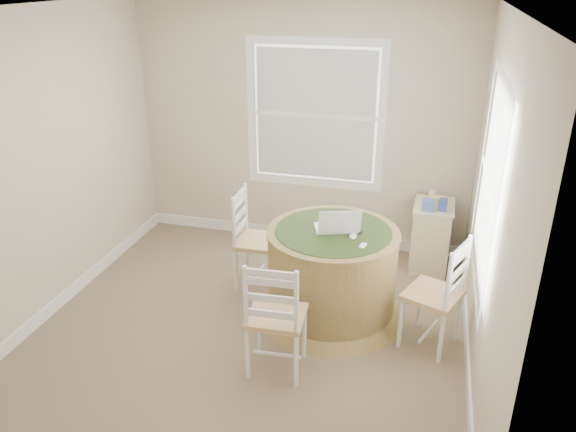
% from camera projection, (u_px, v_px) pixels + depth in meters
% --- Properties ---
extents(room, '(3.64, 3.64, 2.64)m').
position_uv_depth(room, '(274.00, 181.00, 4.44)').
color(room, '#827152').
rests_on(room, ground).
extents(round_table, '(1.31, 1.31, 0.82)m').
position_uv_depth(round_table, '(332.00, 269.00, 4.89)').
color(round_table, olive).
rests_on(round_table, ground).
extents(chair_left, '(0.41, 0.43, 0.95)m').
position_uv_depth(chair_left, '(258.00, 241.00, 5.32)').
color(chair_left, white).
rests_on(chair_left, ground).
extents(chair_near, '(0.44, 0.42, 0.95)m').
position_uv_depth(chair_near, '(276.00, 316.00, 4.18)').
color(chair_near, white).
rests_on(chair_near, ground).
extents(chair_right, '(0.53, 0.54, 0.95)m').
position_uv_depth(chair_right, '(433.00, 294.00, 4.46)').
color(chair_right, white).
rests_on(chair_right, ground).
extents(laptop, '(0.44, 0.41, 0.25)m').
position_uv_depth(laptop, '(337.00, 227.00, 4.73)').
color(laptop, white).
rests_on(laptop, round_table).
extents(mouse, '(0.08, 0.11, 0.04)m').
position_uv_depth(mouse, '(353.00, 236.00, 4.62)').
color(mouse, white).
rests_on(mouse, round_table).
extents(phone, '(0.06, 0.10, 0.02)m').
position_uv_depth(phone, '(363.00, 246.00, 4.48)').
color(phone, '#B7BABF').
rests_on(phone, round_table).
extents(keys, '(0.07, 0.06, 0.02)m').
position_uv_depth(keys, '(359.00, 232.00, 4.70)').
color(keys, black).
rests_on(keys, round_table).
extents(corner_chest, '(0.40, 0.53, 0.70)m').
position_uv_depth(corner_chest, '(431.00, 236.00, 5.70)').
color(corner_chest, beige).
rests_on(corner_chest, ground).
extents(tissue_box, '(0.12, 0.12, 0.10)m').
position_uv_depth(tissue_box, '(429.00, 205.00, 5.44)').
color(tissue_box, '#5463C0').
rests_on(tissue_box, corner_chest).
extents(box_yellow, '(0.15, 0.10, 0.06)m').
position_uv_depth(box_yellow, '(438.00, 200.00, 5.60)').
color(box_yellow, '#DBE852').
rests_on(box_yellow, corner_chest).
extents(box_blue, '(0.08, 0.08, 0.12)m').
position_uv_depth(box_blue, '(442.00, 204.00, 5.42)').
color(box_blue, '#3645A2').
rests_on(box_blue, corner_chest).
extents(cup_cream, '(0.07, 0.07, 0.09)m').
position_uv_depth(cup_cream, '(433.00, 196.00, 5.67)').
color(cup_cream, beige).
rests_on(cup_cream, corner_chest).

